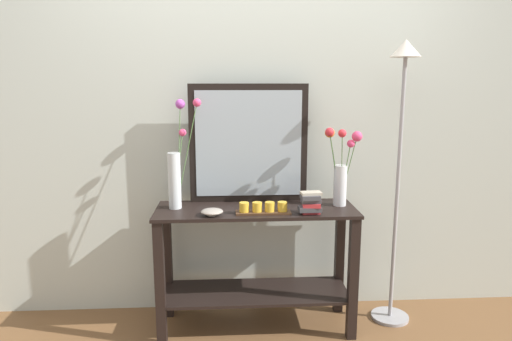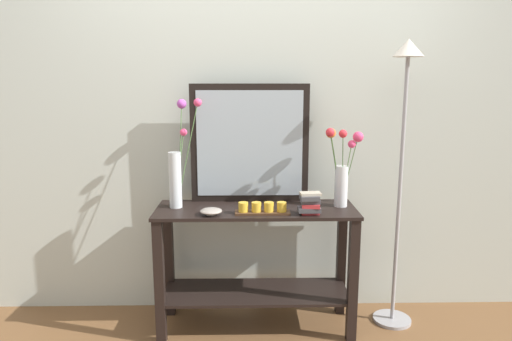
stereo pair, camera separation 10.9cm
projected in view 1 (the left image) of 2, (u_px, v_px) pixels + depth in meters
ground_plane at (256, 327)px, 2.90m from camera, size 7.00×6.00×0.02m
wall_back at (253, 109)px, 2.96m from camera, size 6.40×0.08×2.70m
console_table at (256, 255)px, 2.81m from camera, size 1.20×0.41×0.77m
mirror_leaning at (249, 144)px, 2.85m from camera, size 0.74×0.03×0.74m
tall_vase_left at (176, 169)px, 2.73m from camera, size 0.20×0.20×0.65m
vase_right at (341, 169)px, 2.77m from camera, size 0.22×0.13×0.48m
candle_tray at (263, 209)px, 2.64m from camera, size 0.32×0.09×0.07m
decorative_bowl at (212, 212)px, 2.60m from camera, size 0.13×0.13×0.04m
book_stack at (311, 203)px, 2.63m from camera, size 0.13×0.10×0.13m
floor_lamp at (401, 137)px, 2.77m from camera, size 0.24×0.24×1.76m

